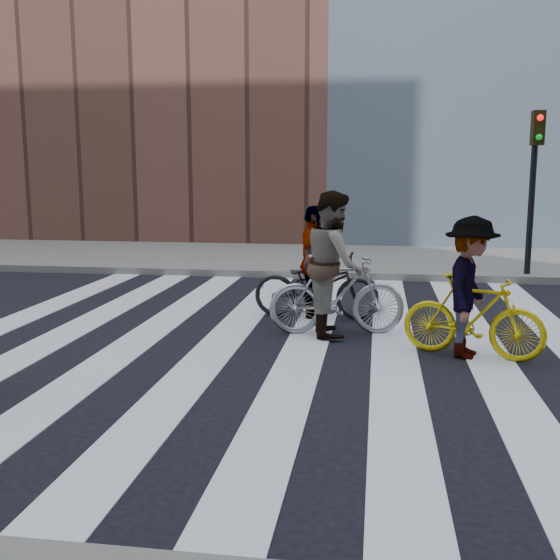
% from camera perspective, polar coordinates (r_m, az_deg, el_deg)
% --- Properties ---
extents(ground, '(100.00, 100.00, 0.00)m').
position_cam_1_polar(ground, '(8.56, -1.28, -5.35)').
color(ground, black).
rests_on(ground, ground).
extents(sidewalk_far, '(100.00, 5.00, 0.15)m').
position_cam_1_polar(sidewalk_far, '(15.86, 3.31, 1.81)').
color(sidewalk_far, slate).
rests_on(sidewalk_far, ground).
extents(zebra_crosswalk, '(8.25, 10.00, 0.01)m').
position_cam_1_polar(zebra_crosswalk, '(8.56, -1.28, -5.31)').
color(zebra_crosswalk, white).
rests_on(zebra_crosswalk, ground).
extents(traffic_signal, '(0.22, 0.42, 3.33)m').
position_cam_1_polar(traffic_signal, '(13.80, 21.29, 9.23)').
color(traffic_signal, black).
rests_on(traffic_signal, ground).
extents(bike_silver_mid, '(1.89, 0.81, 1.10)m').
position_cam_1_polar(bike_silver_mid, '(8.84, 4.98, -1.27)').
color(bike_silver_mid, '#9B9CA4').
rests_on(bike_silver_mid, ground).
extents(bike_yellow_right, '(1.72, 0.94, 0.99)m').
position_cam_1_polar(bike_yellow_right, '(8.07, 16.46, -3.04)').
color(bike_yellow_right, '#DABD0C').
rests_on(bike_yellow_right, ground).
extents(bike_dark_rear, '(1.93, 0.79, 0.99)m').
position_cam_1_polar(bike_dark_rear, '(9.81, 3.17, -0.49)').
color(bike_dark_rear, black).
rests_on(bike_dark_rear, ground).
extents(rider_mid, '(0.88, 1.05, 1.94)m').
position_cam_1_polar(rider_mid, '(8.77, 4.70, 1.44)').
color(rider_mid, slate).
rests_on(rider_mid, ground).
extents(rider_right, '(0.92, 1.22, 1.68)m').
position_cam_1_polar(rider_right, '(7.99, 16.22, -0.64)').
color(rider_right, slate).
rests_on(rider_right, ground).
extents(rider_rear, '(0.48, 1.02, 1.69)m').
position_cam_1_polar(rider_rear, '(9.76, 2.89, 1.54)').
color(rider_rear, slate).
rests_on(rider_rear, ground).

